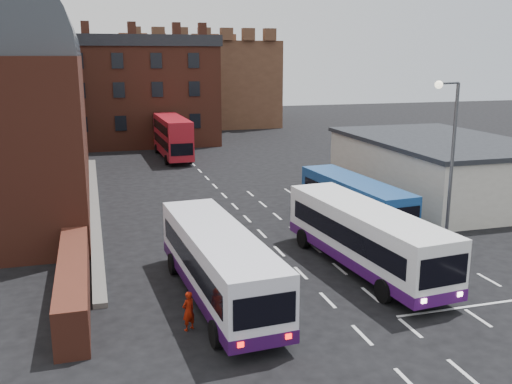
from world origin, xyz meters
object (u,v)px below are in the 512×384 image
object	(u,v)px
bus_white_inbound	(365,234)
street_lamp	(449,150)
pedestrian_red	(188,311)
bus_white_outbound	(218,260)
bus_red_double	(173,137)
pedestrian_beige	(228,304)
bus_blue	(354,198)

from	to	relation	value
bus_white_inbound	street_lamp	world-z (taller)	street_lamp
bus_white_inbound	pedestrian_red	bearing A→B (deg)	17.29
bus_white_outbound	pedestrian_red	xyz separation A→B (m)	(-1.69, -2.39, -1.00)
bus_white_outbound	bus_red_double	bearing A→B (deg)	81.49
bus_white_outbound	bus_red_double	world-z (taller)	bus_red_double
bus_white_inbound	bus_white_outbound	bearing A→B (deg)	5.43
bus_white_outbound	bus_red_double	distance (m)	34.54
pedestrian_red	pedestrian_beige	bearing A→B (deg)	161.16
bus_white_outbound	bus_blue	size ratio (longest dim) A/B	1.09
pedestrian_red	bus_white_outbound	bearing A→B (deg)	-155.57
bus_white_outbound	street_lamp	world-z (taller)	street_lamp
street_lamp	pedestrian_beige	xyz separation A→B (m)	(-12.79, -4.88, -4.62)
street_lamp	pedestrian_beige	size ratio (longest dim) A/B	6.18
bus_blue	pedestrian_red	world-z (taller)	bus_blue
bus_blue	pedestrian_beige	bearing A→B (deg)	40.85
bus_red_double	street_lamp	distance (m)	33.19
pedestrian_red	bus_red_double	bearing A→B (deg)	-127.62
bus_red_double	bus_blue	bearing A→B (deg)	104.70
street_lamp	pedestrian_red	bearing A→B (deg)	-160.07
bus_blue	street_lamp	distance (m)	7.28
bus_red_double	street_lamp	world-z (taller)	street_lamp
pedestrian_red	bus_white_inbound	bearing A→B (deg)	172.37
bus_red_double	pedestrian_red	world-z (taller)	bus_red_double
bus_red_double	pedestrian_beige	world-z (taller)	bus_red_double
bus_blue	bus_red_double	distance (m)	26.81
bus_white_outbound	bus_blue	xyz separation A→B (m)	(10.36, 8.63, -0.15)
bus_red_double	pedestrian_red	size ratio (longest dim) A/B	6.76
bus_white_inbound	pedestrian_beige	world-z (taller)	bus_white_inbound
bus_blue	bus_red_double	size ratio (longest dim) A/B	0.99
bus_blue	bus_red_double	xyz separation A→B (m)	(-7.37, 25.78, 0.57)
bus_blue	bus_red_double	bearing A→B (deg)	-78.81
bus_white_inbound	pedestrian_red	world-z (taller)	bus_white_inbound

